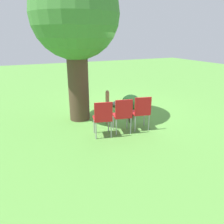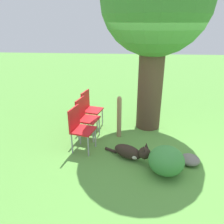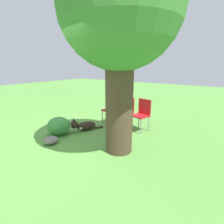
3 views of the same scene
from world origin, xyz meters
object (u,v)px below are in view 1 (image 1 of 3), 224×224
(red_chair_1, at_px, (123,113))
(red_chair_2, at_px, (103,117))
(red_chair_0, at_px, (141,111))
(oak_tree, at_px, (75,18))
(dog, at_px, (130,111))
(fence_post, at_px, (107,107))

(red_chair_1, bearing_deg, red_chair_2, 102.35)
(red_chair_0, bearing_deg, oak_tree, 53.05)
(oak_tree, bearing_deg, dog, -104.74)
(oak_tree, relative_size, red_chair_1, 4.45)
(oak_tree, height_order, dog, oak_tree)
(dog, height_order, red_chair_2, red_chair_2)
(dog, distance_m, fence_post, 1.03)
(oak_tree, distance_m, dog, 3.14)
(oak_tree, distance_m, fence_post, 2.54)
(red_chair_0, bearing_deg, dog, -1.46)
(red_chair_0, distance_m, red_chair_1, 0.55)
(red_chair_1, bearing_deg, dog, -24.59)
(dog, height_order, red_chair_0, red_chair_0)
(red_chair_2, bearing_deg, fence_post, -17.94)
(dog, height_order, red_chair_1, red_chair_1)
(red_chair_1, relative_size, red_chair_2, 1.00)
(dog, relative_size, red_chair_0, 1.05)
(fence_post, relative_size, red_chair_1, 1.06)
(oak_tree, relative_size, dog, 4.23)
(fence_post, relative_size, red_chair_0, 1.06)
(fence_post, distance_m, red_chair_0, 1.01)
(dog, bearing_deg, red_chair_1, 171.05)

